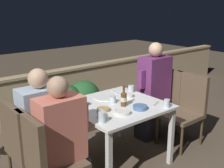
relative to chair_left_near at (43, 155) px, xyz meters
The scene contains 26 objects.
ground_plane 1.16m from the chair_left_near, 11.28° to the left, with size 16.00×16.00×0.00m, color brown.
parapet_wall 2.17m from the chair_left_near, 62.41° to the left, with size 9.00×0.18×0.77m.
dining_table 1.03m from the chair_left_near, 11.28° to the left, with size 1.01×0.98×0.72m.
planter_hedge 1.54m from the chair_left_near, 52.63° to the left, with size 1.11×0.47×0.73m.
chair_left_near is the anchor object (origin of this frame).
person_coral_top 0.23m from the chair_left_near, ahead, with size 0.49×0.26×1.22m.
chair_left_far 0.34m from the chair_left_near, 93.79° to the left, with size 0.48×0.48×0.93m.
person_blue_shirt 0.40m from the chair_left_near, 60.84° to the left, with size 0.49×0.26×1.23m.
chair_right_near 2.03m from the chair_left_near, ahead, with size 0.48×0.48×0.93m.
chair_right_far 2.06m from the chair_left_near, 11.03° to the left, with size 0.48×0.48×0.93m.
person_purple_stripe 1.86m from the chair_left_near, 12.27° to the left, with size 0.49×0.26×1.32m.
beer_bottle 1.07m from the chair_left_near, ahead, with size 0.07×0.07×0.23m.
plate_0 1.13m from the chair_left_near, 23.54° to the left, with size 0.23×0.23×0.01m.
bowl_0 0.81m from the chair_left_near, ahead, with size 0.14×0.14×0.03m.
bowl_1 0.90m from the chair_left_near, ahead, with size 0.17×0.17×0.03m.
bowl_2 1.12m from the chair_left_near, ahead, with size 0.16×0.16×0.05m.
bowl_3 1.33m from the chair_left_near, 13.22° to the left, with size 0.13×0.13×0.04m.
glass_cup_0 0.67m from the chair_left_near, ahead, with size 0.07×0.07×0.08m.
glass_cup_1 1.40m from the chair_left_near, ahead, with size 0.07×0.07×0.09m.
glass_cup_2 1.51m from the chair_left_near, 16.20° to the left, with size 0.07×0.07×0.09m.
glass_cup_3 0.81m from the chair_left_near, 28.92° to the left, with size 0.07×0.07×0.08m.
glass_cup_4 1.06m from the chair_left_near, 14.52° to the left, with size 0.07×0.07×0.08m.
glass_cup_5 0.63m from the chair_left_near, ahead, with size 0.07×0.07×0.11m.
fork_0 1.37m from the chair_left_near, ahead, with size 0.16×0.09×0.01m.
fork_1 1.38m from the chair_left_near, 22.34° to the left, with size 0.05×0.17×0.01m.
fork_2 0.92m from the chair_left_near, 33.06° to the left, with size 0.07×0.17×0.01m.
Camera 1 is at (-1.91, -2.26, 1.83)m, focal length 45.00 mm.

